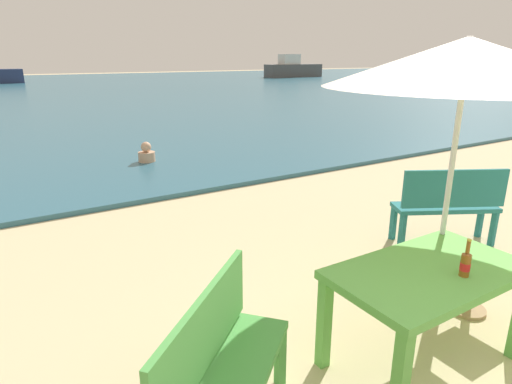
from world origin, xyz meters
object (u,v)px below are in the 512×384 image
at_px(picnic_table_green, 428,282).
at_px(patio_umbrella, 466,62).
at_px(bench_teal_center, 449,202).
at_px(boat_ferry, 293,69).
at_px(bench_green_left, 221,364).
at_px(side_table_wood, 472,275).
at_px(beer_bottle_amber, 466,263).
at_px(swimmer_person, 147,154).

distance_m(picnic_table_green, patio_umbrella, 1.63).
relative_size(bench_teal_center, boat_ferry, 0.20).
distance_m(patio_umbrella, bench_teal_center, 2.26).
height_order(picnic_table_green, boat_ferry, boat_ferry).
distance_m(picnic_table_green, bench_green_left, 1.57).
distance_m(side_table_wood, boat_ferry, 42.45).
bearing_deg(side_table_wood, bench_green_left, -178.24).
bearing_deg(picnic_table_green, patio_umbrella, 29.74).
relative_size(picnic_table_green, beer_bottle_amber, 5.28).
height_order(picnic_table_green, beer_bottle_amber, beer_bottle_amber).
relative_size(patio_umbrella, side_table_wood, 4.26).
relative_size(side_table_wood, bench_green_left, 0.48).
height_order(patio_umbrella, side_table_wood, patio_umbrella).
bearing_deg(bench_teal_center, picnic_table_green, -148.25).
xyz_separation_m(swimmer_person, boat_ferry, (24.55, 28.41, 0.64)).
bearing_deg(bench_teal_center, bench_green_left, -162.96).
relative_size(beer_bottle_amber, bench_green_left, 0.23).
xyz_separation_m(patio_umbrella, bench_teal_center, (1.36, 0.87, -1.58)).
relative_size(beer_bottle_amber, swimmer_person, 0.65).
relative_size(patio_umbrella, swimmer_person, 5.61).
bearing_deg(picnic_table_green, bench_teal_center, 31.75).
height_order(bench_teal_center, boat_ferry, boat_ferry).
bearing_deg(boat_ferry, side_table_wood, -124.17).
bearing_deg(swimmer_person, beer_bottle_amber, -90.86).
height_order(patio_umbrella, boat_ferry, boat_ferry).
distance_m(bench_teal_center, bench_green_left, 3.69).
distance_m(patio_umbrella, side_table_wood, 1.80).
distance_m(bench_teal_center, swimmer_person, 5.98).
distance_m(side_table_wood, swimmer_person, 6.75).
xyz_separation_m(picnic_table_green, patio_umbrella, (0.61, 0.35, 1.47)).
relative_size(side_table_wood, boat_ferry, 0.09).
distance_m(picnic_table_green, swimmer_person, 6.94).
bearing_deg(side_table_wood, boat_ferry, 55.83).
bearing_deg(bench_green_left, swimmer_person, 75.40).
bearing_deg(swimmer_person, picnic_table_green, -91.70).
bearing_deg(bench_green_left, boat_ferry, 53.21).
bearing_deg(patio_umbrella, beer_bottle_amber, -133.72).
xyz_separation_m(beer_bottle_amber, swimmer_person, (0.11, 7.11, -0.61)).
xyz_separation_m(bench_teal_center, boat_ferry, (22.79, 34.11, 0.34)).
height_order(beer_bottle_amber, patio_umbrella, patio_umbrella).
distance_m(patio_umbrella, boat_ferry, 42.52).
distance_m(picnic_table_green, bench_teal_center, 2.32).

